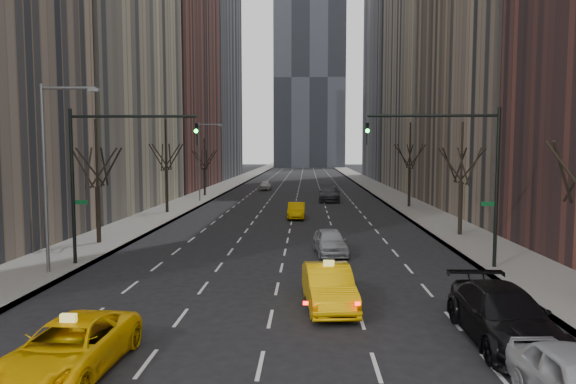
# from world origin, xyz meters

# --- Properties ---
(ground) EXTENTS (400.00, 400.00, 0.00)m
(ground) POSITION_xyz_m (0.00, 0.00, 0.00)
(ground) COLOR black
(ground) RESTS_ON ground
(sidewalk_left) EXTENTS (4.50, 320.00, 0.15)m
(sidewalk_left) POSITION_xyz_m (-12.25, 70.00, 0.07)
(sidewalk_left) COLOR slate
(sidewalk_left) RESTS_ON ground
(sidewalk_right) EXTENTS (4.50, 320.00, 0.15)m
(sidewalk_right) POSITION_xyz_m (12.25, 70.00, 0.07)
(sidewalk_right) COLOR slate
(sidewalk_right) RESTS_ON ground
(bld_left_far) EXTENTS (14.00, 28.00, 44.00)m
(bld_left_far) POSITION_xyz_m (-21.50, 66.00, 22.00)
(bld_left_far) COLOR brown
(bld_left_far) RESTS_ON ground
(bld_left_deep) EXTENTS (14.00, 30.00, 60.00)m
(bld_left_deep) POSITION_xyz_m (-21.50, 96.00, 30.00)
(bld_left_deep) COLOR slate
(bld_left_deep) RESTS_ON ground
(bld_right_far) EXTENTS (14.00, 28.00, 50.00)m
(bld_right_far) POSITION_xyz_m (21.50, 64.00, 25.00)
(bld_right_far) COLOR tan
(bld_right_far) RESTS_ON ground
(bld_right_deep) EXTENTS (14.00, 30.00, 58.00)m
(bld_right_deep) POSITION_xyz_m (21.50, 95.00, 29.00)
(bld_right_deep) COLOR slate
(bld_right_deep) RESTS_ON ground
(tree_lw_b) EXTENTS (3.36, 3.50, 7.82)m
(tree_lw_b) POSITION_xyz_m (-12.00, 18.00, 3.72)
(tree_lw_b) COLOR black
(tree_lw_b) RESTS_ON ground
(tree_lw_c) EXTENTS (3.36, 3.50, 8.74)m
(tree_lw_c) POSITION_xyz_m (-12.00, 34.00, 4.04)
(tree_lw_c) COLOR black
(tree_lw_c) RESTS_ON ground
(tree_lw_d) EXTENTS (3.36, 3.50, 7.36)m
(tree_lw_d) POSITION_xyz_m (-12.00, 52.00, 3.56)
(tree_lw_d) COLOR black
(tree_lw_d) RESTS_ON ground
(tree_rw_b) EXTENTS (3.36, 3.50, 7.82)m
(tree_rw_b) POSITION_xyz_m (12.00, 22.00, 3.72)
(tree_rw_b) COLOR black
(tree_rw_b) RESTS_ON ground
(tree_rw_c) EXTENTS (3.36, 3.50, 8.74)m
(tree_rw_c) POSITION_xyz_m (12.00, 40.00, 4.04)
(tree_rw_c) COLOR black
(tree_rw_c) RESTS_ON ground
(traffic_mast_left) EXTENTS (6.69, 0.39, 8.00)m
(traffic_mast_left) POSITION_xyz_m (-9.11, 12.00, 5.49)
(traffic_mast_left) COLOR black
(traffic_mast_left) RESTS_ON ground
(traffic_mast_right) EXTENTS (6.69, 0.39, 8.00)m
(traffic_mast_right) POSITION_xyz_m (9.11, 12.00, 5.49)
(traffic_mast_right) COLOR black
(traffic_mast_right) RESTS_ON ground
(streetlight_near) EXTENTS (2.83, 0.22, 9.00)m
(streetlight_near) POSITION_xyz_m (-10.84, 10.00, 5.62)
(streetlight_near) COLOR slate
(streetlight_near) RESTS_ON ground
(streetlight_far) EXTENTS (2.83, 0.22, 9.00)m
(streetlight_far) POSITION_xyz_m (-10.84, 45.00, 5.62)
(streetlight_far) COLOR slate
(streetlight_far) RESTS_ON ground
(taxi_suv) EXTENTS (2.63, 5.28, 1.44)m
(taxi_suv) POSITION_xyz_m (-5.11, -0.73, 0.72)
(taxi_suv) COLOR #FFC405
(taxi_suv) RESTS_ON ground
(taxi_sedan) EXTENTS (2.15, 5.03, 1.61)m
(taxi_sedan) POSITION_xyz_m (2.15, 5.47, 0.81)
(taxi_sedan) COLOR #FFB905
(taxi_sedan) RESTS_ON ground
(silver_sedan_ahead) EXTENTS (2.16, 4.47, 1.47)m
(silver_sedan_ahead) POSITION_xyz_m (2.66, 15.59, 0.74)
(silver_sedan_ahead) COLOR #9A9DA1
(silver_sedan_ahead) RESTS_ON ground
(parked_suv_black) EXTENTS (2.39, 5.87, 1.70)m
(parked_suv_black) POSITION_xyz_m (7.50, 2.05, 0.85)
(parked_suv_black) COLOR black
(parked_suv_black) RESTS_ON ground
(far_taxi) EXTENTS (1.53, 4.26, 1.40)m
(far_taxi) POSITION_xyz_m (0.38, 31.12, 0.70)
(far_taxi) COLOR #D69D04
(far_taxi) RESTS_ON ground
(far_suv_grey) EXTENTS (2.70, 6.12, 1.75)m
(far_suv_grey) POSITION_xyz_m (3.97, 46.45, 0.87)
(far_suv_grey) COLOR #2F2F35
(far_suv_grey) RESTS_ON ground
(far_car_white) EXTENTS (1.74, 4.21, 1.43)m
(far_car_white) POSITION_xyz_m (-5.00, 62.71, 0.71)
(far_car_white) COLOR #BBBBBB
(far_car_white) RESTS_ON ground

